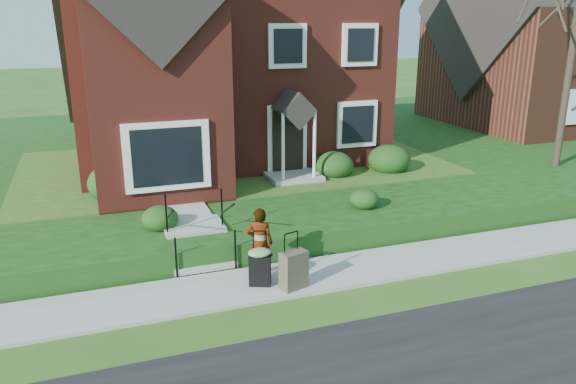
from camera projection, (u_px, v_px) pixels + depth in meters
name	position (u px, v px, depth m)	size (l,w,h in m)	color
ground	(327.00, 275.00, 12.33)	(120.00, 120.00, 0.00)	#2D5119
sidewalk	(327.00, 273.00, 12.32)	(60.00, 1.60, 0.08)	#9E9B93
terrace	(311.00, 146.00, 23.33)	(44.00, 20.00, 0.60)	#13380F
walkway	(176.00, 195.00, 15.83)	(1.20, 6.00, 0.06)	#9E9B93
main_house	(213.00, 22.00, 19.34)	(10.40, 10.20, 9.40)	maroon
neighbour_house	(553.00, 21.00, 25.83)	(9.40, 8.00, 9.20)	brown
front_steps	(198.00, 239.00, 13.04)	(1.40, 2.02, 1.50)	#9E9B93
foundation_shrubs	(251.00, 172.00, 16.46)	(10.03, 4.22, 1.12)	#153710
woman	(260.00, 243.00, 11.83)	(0.57, 0.37, 1.56)	#999999
suitcase_black	(260.00, 265.00, 11.56)	(0.61, 0.56, 1.18)	black
suitcase_olive	(294.00, 270.00, 11.45)	(0.62, 0.46, 1.20)	brown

